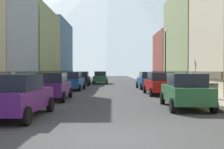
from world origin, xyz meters
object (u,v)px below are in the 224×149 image
Objects in this scene: pedestrian_2 at (43,82)px; car_left_2 at (73,81)px; car_right_1 at (161,83)px; streetlamp_right at (167,50)px; potted_plant_0 at (202,87)px; pedestrian_0 at (171,80)px; car_right_2 at (149,80)px; car_left_1 at (54,86)px; pedestrian_1 at (14,86)px; trash_bin_right at (215,91)px; car_driving_0 at (102,77)px; car_right_0 at (187,91)px; car_left_3 at (83,78)px; car_left_0 at (18,96)px.

car_left_2 is at bearing 42.54° from pedestrian_2.
streetlamp_right reaches higher than car_right_1.
car_right_1 is at bearing 177.61° from potted_plant_0.
car_right_1 is 10.47m from pedestrian_2.
car_right_2 is at bearing -160.75° from pedestrian_0.
car_left_1 is 15.35m from pedestrian_0.
pedestrian_1 is at bearing -90.00° from pedestrian_2.
trash_bin_right is at bearing -98.10° from potted_plant_0.
car_left_1 and car_right_1 have the same top height.
car_driving_0 is 15.76m from pedestrian_2.
car_right_2 is 2.59× the size of pedestrian_1.
car_right_0 is 0.76× the size of streetlamp_right.
car_left_1 is 8.50m from car_right_1.
car_left_3 is 4.66m from car_driving_0.
car_right_0 is (7.60, -12.95, 0.00)m from car_left_2.
car_left_2 is at bearing 120.40° from car_right_0.
pedestrian_2 is 0.27× the size of streetlamp_right.
streetlamp_right is (6.95, -12.33, 3.09)m from car_driving_0.
car_left_0 is 11.74m from trash_bin_right.
car_right_2 is (0.00, 6.95, 0.00)m from car_right_1.
car_left_1 is 4.52× the size of trash_bin_right.
potted_plant_0 is at bearing 67.29° from car_right_0.
potted_plant_0 is at bearing -52.35° from car_left_3.
car_left_1 reaches higher than pedestrian_2.
car_left_0 and car_left_3 have the same top height.
car_left_2 is 15.02m from car_right_0.
trash_bin_right is at bearing -44.18° from car_left_2.
car_left_2 is 9.19m from car_right_1.
trash_bin_right is 4.61m from potted_plant_0.
trash_bin_right is 12.50m from pedestrian_0.
car_left_2 is (-0.00, 8.97, 0.00)m from car_left_1.
trash_bin_right is at bearing -70.68° from car_driving_0.
car_left_1 is at bearing -134.07° from streetlamp_right.
car_right_0 is (7.60, -3.98, 0.00)m from car_left_1.
pedestrian_2 is at bearing 148.85° from trash_bin_right.
car_right_2 is 10.83m from pedestrian_2.
car_left_2 and car_right_1 have the same top height.
potted_plant_0 is 13.85m from pedestrian_1.
car_right_0 is 1.02× the size of car_driving_0.
car_left_0 is at bearing -125.67° from car_right_1.
car_left_3 is 1.00× the size of car_right_2.
streetlamp_right reaches higher than car_right_2.
car_right_1 is 0.76× the size of streetlamp_right.
trash_bin_right is at bearing -61.53° from car_right_1.
streetlamp_right reaches higher than pedestrian_2.
pedestrian_0 is 0.27× the size of streetlamp_right.
car_left_2 and car_right_0 have the same top height.
car_right_2 is 1.01× the size of car_driving_0.
streetlamp_right reaches higher than car_driving_0.
car_right_2 is 3.69m from streetlamp_right.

